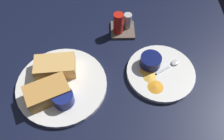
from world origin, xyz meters
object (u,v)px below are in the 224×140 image
Objects in this scene: sandwich_half_near at (55,67)px; sandwich_half_far at (47,92)px; plate_sandwich_main at (62,85)px; ramekin_light_gravy at (151,61)px; spoon_by_gravy_ramekin at (172,64)px; plate_chips_companion at (161,73)px; ramekin_dark_sauce at (63,98)px; condiment_caddy at (122,25)px; spoon_by_dark_ramekin at (57,88)px.

sandwich_half_far is (-1.20, -9.53, 0.00)cm from sandwich_half_near.
ramekin_light_gravy reaches higher than plate_sandwich_main.
plate_chips_companion is at bearing -147.71° from spoon_by_gravy_ramekin.
sandwich_half_far reaches higher than plate_sandwich_main.
sandwich_half_near reaches higher than spoon_by_gravy_ramekin.
plate_sandwich_main is 2.11× the size of sandwich_half_near.
condiment_caddy is at bearing 58.53° from ramekin_dark_sauce.
sandwich_half_near is at bearing 98.76° from spoon_by_dark_ramekin.
plate_sandwich_main is at bearing -169.36° from spoon_by_gravy_ramekin.
spoon_by_dark_ramekin is at bearing 120.23° from ramekin_dark_sauce.
spoon_by_dark_ramekin is (2.27, 2.59, -2.04)cm from sandwich_half_far.
spoon_by_dark_ramekin is (1.07, -6.94, -2.04)cm from sandwich_half_near.
ramekin_light_gravy is at bearing 178.06° from spoon_by_gravy_ramekin.
plate_chips_companion is 5.31cm from ramekin_light_gravy.
plate_chips_companion is at bearing 7.52° from plate_sandwich_main.
plate_sandwich_main is 4.55× the size of ramekin_dark_sauce.
sandwich_half_near is (-2.15, 5.11, 3.20)cm from plate_sandwich_main.
condiment_caddy reaches higher than spoon_by_gravy_ramekin.
condiment_caddy is (23.66, 28.65, -0.59)cm from sandwich_half_far.
condiment_caddy is (-8.95, 17.06, -0.28)cm from ramekin_light_gravy.
sandwich_half_near reaches higher than plate_chips_companion.
spoon_by_dark_ramekin reaches higher than plate_sandwich_main.
spoon_by_gravy_ramekin is (36.79, 6.91, 1.16)cm from plate_sandwich_main.
ramekin_dark_sauce is 5.58cm from spoon_by_dark_ramekin.
ramekin_light_gravy is 0.74× the size of condiment_caddy.
ramekin_dark_sauce is at bearing -121.47° from condiment_caddy.
condiment_caddy is at bearing 50.03° from plate_sandwich_main.
sandwich_half_near is at bearing -139.59° from condiment_caddy.
plate_chips_companion is (34.83, -0.80, -3.20)cm from sandwich_half_near.
sandwich_half_far is 0.66× the size of plate_chips_companion.
condiment_caddy is (-16.48, 17.31, 1.44)cm from spoon_by_gravy_ramekin.
ramekin_light_gravy is at bearing 19.57° from sandwich_half_far.
plate_sandwich_main is at bearing 59.35° from spoon_by_dark_ramekin.
sandwich_half_near is at bearing -177.35° from spoon_by_gravy_ramekin.
spoon_by_dark_ramekin is at bearing -129.38° from condiment_caddy.
sandwich_half_near is at bearing -176.25° from ramekin_light_gravy.
spoon_by_gravy_ramekin is at bearing 13.00° from spoon_by_dark_ramekin.
sandwich_half_far is at bearing -131.19° from spoon_by_dark_ramekin.
sandwich_half_near is 7.31cm from spoon_by_dark_ramekin.
ramekin_dark_sauce is 0.68× the size of condiment_caddy.
plate_sandwich_main is 32.96cm from plate_chips_companion.
sandwich_half_near is at bearing 107.95° from ramekin_dark_sauce.
sandwich_half_far reaches higher than plate_chips_companion.
sandwich_half_near is 39.04cm from spoon_by_gravy_ramekin.
plate_chips_companion is at bearing -1.31° from sandwich_half_near.
ramekin_dark_sauce reaches higher than plate_sandwich_main.
condiment_caddy reaches higher than sandwich_half_near.
spoon_by_dark_ramekin is 34.33cm from plate_chips_companion.
sandwich_half_far reaches higher than ramekin_dark_sauce.
sandwich_half_near reaches higher than plate_sandwich_main.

